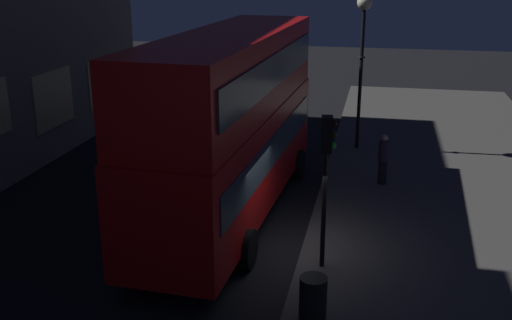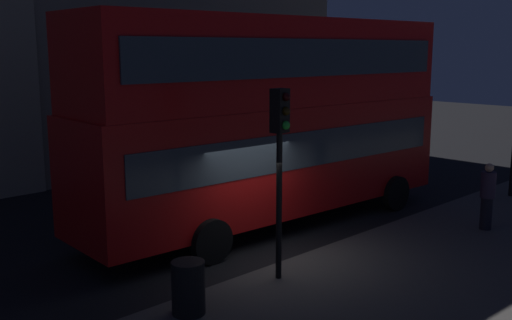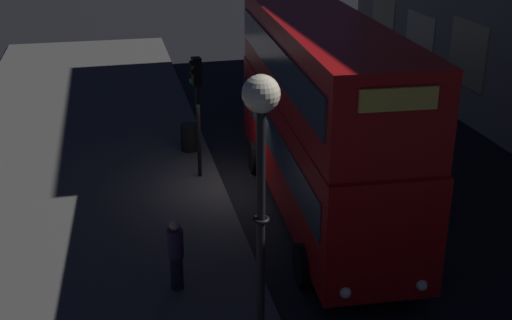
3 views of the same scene
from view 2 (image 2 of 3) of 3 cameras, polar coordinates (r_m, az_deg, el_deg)
The scene contains 6 objects.
ground_plane at distance 13.62m, azimuth 1.22°, elevation -9.47°, with size 80.00×80.00×0.00m, color black.
double_decker_bus at distance 15.58m, azimuth 1.56°, elevation 4.59°, with size 11.19×3.28×5.45m.
traffic_light_near_kerb at distance 11.52m, azimuth 2.33°, elevation 1.57°, with size 0.35×0.38×3.82m.
traffic_light_far_side at distance 24.71m, azimuth 11.92°, elevation 5.75°, with size 0.34×0.37×3.71m.
pedestrian at distance 16.24m, azimuth 21.31°, elevation -3.21°, with size 0.37×0.37×1.72m.
litter_bin at distance 10.63m, azimuth -6.50°, elevation -12.06°, with size 0.59×0.59×0.95m, color black.
Camera 2 is at (-9.08, -9.01, 4.68)m, focal length 41.70 mm.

